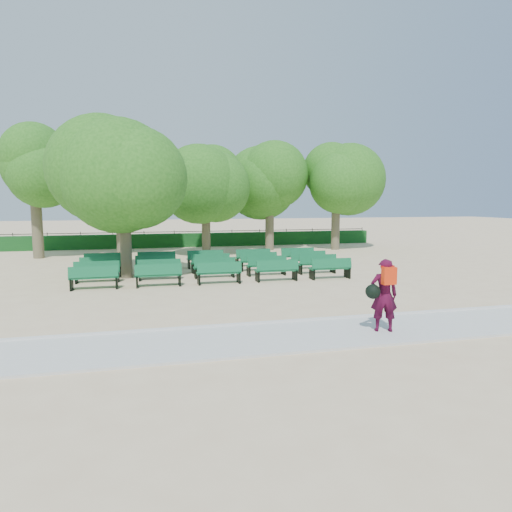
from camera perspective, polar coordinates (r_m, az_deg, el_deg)
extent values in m
plane|color=#D4B78D|center=(17.54, -3.58, -3.27)|extent=(120.00, 120.00, 0.00)
cube|color=beige|center=(10.53, 3.90, -10.05)|extent=(30.00, 2.20, 0.06)
cube|color=silver|center=(11.58, 2.13, -8.36)|extent=(30.00, 0.12, 0.10)
cube|color=#134A1A|center=(31.25, -8.29, 1.99)|extent=(26.00, 0.70, 0.90)
cube|color=#105E34|center=(19.23, -5.58, -1.13)|extent=(1.69, 0.57, 0.06)
cube|color=#105E34|center=(19.01, -5.51, -0.52)|extent=(1.67, 0.24, 0.39)
cylinder|color=brown|center=(19.01, -15.97, 1.83)|extent=(0.45, 0.45, 3.00)
ellipsoid|color=#2F711E|center=(18.97, -16.24, 10.04)|extent=(4.44, 4.44, 3.99)
imported|color=#3F0922|center=(11.06, 15.70, -4.74)|extent=(0.72, 0.58, 1.71)
cube|color=red|center=(10.81, 16.30, -2.39)|extent=(0.32, 0.16, 0.40)
sphere|color=black|center=(10.84, 14.40, -4.32)|extent=(0.34, 0.34, 0.34)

